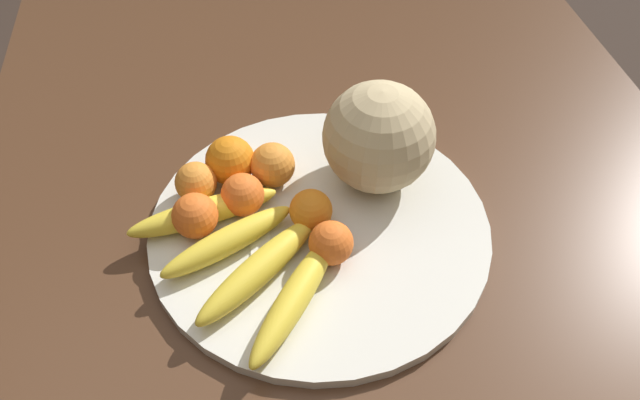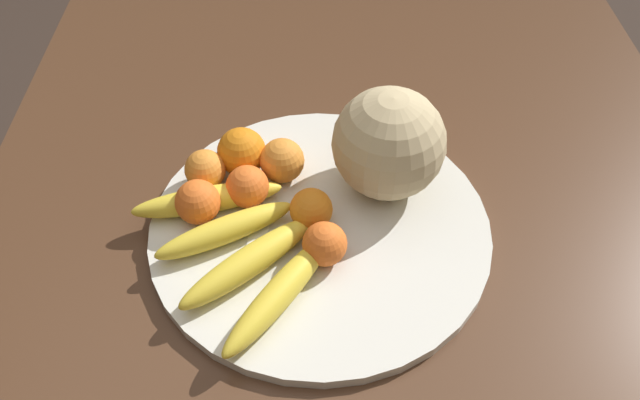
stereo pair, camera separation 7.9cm
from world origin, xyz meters
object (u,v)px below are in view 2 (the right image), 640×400
Objects in this scene: orange_mid_center at (198,202)px; orange_back_right at (325,244)px; kitchen_table at (353,267)px; banana_bunch at (241,245)px; produce_tag at (259,228)px; orange_back_left at (282,161)px; fruit_bowl at (320,229)px; orange_front_left at (311,207)px; melon at (389,144)px; orange_front_right at (242,152)px; orange_side_extra at (205,170)px; orange_top_small at (247,187)px.

orange_back_right is at bearing -113.54° from orange_mid_center.
kitchen_table is 5.67× the size of banana_bunch.
orange_back_left is at bearing -13.14° from produce_tag.
fruit_bowl is at bearing -151.09° from orange_back_left.
orange_front_left is 0.15m from orange_mid_center.
orange_back_right is at bearing 145.79° from melon.
orange_back_right is (-0.16, -0.11, -0.01)m from orange_front_right.
orange_front_left is at bearing -155.12° from orange_back_left.
orange_side_extra is at bearing 89.10° from melon.
melon is at bearing 179.07° from banana_bunch.
orange_side_extra is at bearing 97.00° from orange_back_left.
orange_mid_center reaches higher than orange_side_extra.
melon is 0.16m from orange_back_right.
produce_tag reaches higher than kitchen_table.
melon reaches higher than banana_bunch.
kitchen_table is at bearing 165.41° from banana_bunch.
orange_front_right is at bearing 10.20° from orange_top_small.
fruit_bowl is 0.17m from orange_mid_center.
orange_side_extra is at bearing -98.87° from banana_bunch.
orange_mid_center is at bearing 113.33° from orange_top_small.
orange_mid_center is at bearing 177.20° from orange_side_extra.
orange_back_left is (0.09, 0.10, 0.13)m from kitchen_table.
orange_back_left is at bearing -105.28° from orange_front_right.
orange_back_right is at bearing 142.71° from banana_bunch.
orange_mid_center is at bearing 66.46° from orange_back_right.
banana_bunch reaches higher than produce_tag.
orange_side_extra is (-0.03, 0.05, -0.01)m from orange_front_right.
orange_front_left is at bearing -116.34° from orange_side_extra.
orange_mid_center is 0.06m from orange_side_extra.
melon reaches higher than fruit_bowl.
fruit_bowl reaches higher than kitchen_table.
orange_top_small is at bearing -125.37° from banana_bunch.
orange_side_extra is at bearing 46.39° from produce_tag.
orange_side_extra reaches higher than produce_tag.
orange_front_left is at bearing 14.87° from orange_back_right.
orange_front_right is at bearing 34.86° from orange_back_right.
orange_side_extra is at bearing 69.74° from kitchen_table.
orange_back_right is 0.14m from orange_top_small.
kitchen_table is 0.15m from orange_back_right.
orange_back_right is (-0.13, 0.09, -0.05)m from melon.
orange_back_left is at bearing 83.27° from melon.
orange_top_small reaches higher than orange_side_extra.
banana_bunch is 0.11m from orange_back_right.
banana_bunch is at bearing 159.24° from produce_tag.
orange_side_extra is at bearing 63.66° from orange_front_left.
orange_top_small is at bearing 64.97° from fruit_bowl.
orange_front_right is 0.12m from produce_tag.
banana_bunch is 3.85× the size of produce_tag.
orange_back_right is 1.00× the size of orange_side_extra.
orange_side_extra is at bearing 120.22° from orange_front_right.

